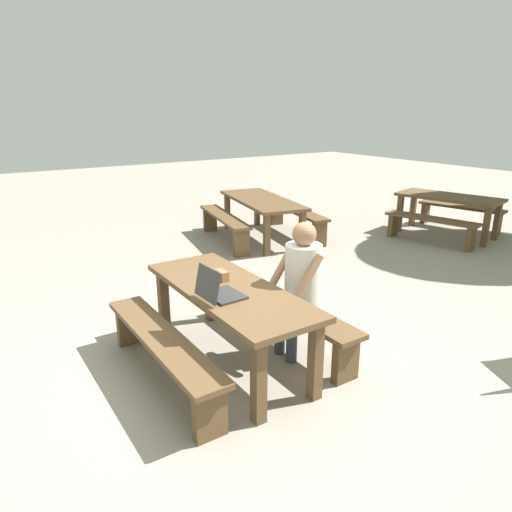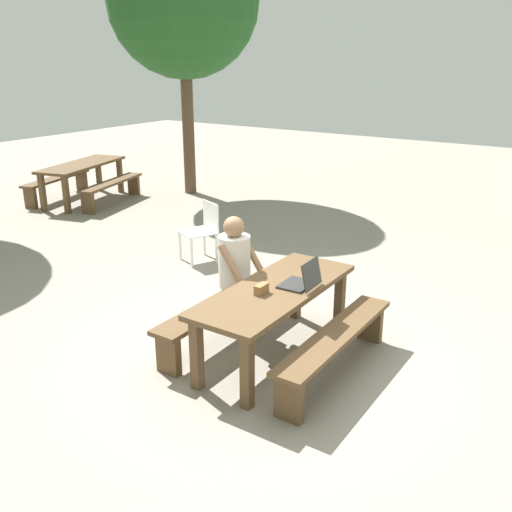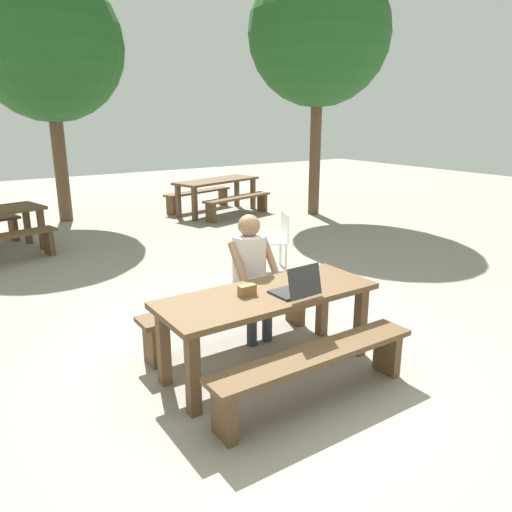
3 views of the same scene
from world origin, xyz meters
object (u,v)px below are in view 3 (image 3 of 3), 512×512
(tree_left, at_px, (319,34))
(small_pouch, at_px, (247,290))
(person_seated, at_px, (251,268))
(tree_right, at_px, (48,46))
(laptop, at_px, (297,288))
(picnic_table_front, at_px, (268,304))
(plastic_chair, at_px, (275,239))
(picnic_table_distant, at_px, (217,185))

(tree_left, bearing_deg, small_pouch, -134.75)
(person_seated, bearing_deg, tree_right, 91.22)
(laptop, xyz_separation_m, tree_left, (4.68, 5.29, 2.92))
(picnic_table_front, bearing_deg, small_pouch, 168.78)
(tree_left, bearing_deg, picnic_table_front, -133.47)
(small_pouch, distance_m, plastic_chair, 2.96)
(plastic_chair, xyz_separation_m, tree_left, (3.11, 2.83, 3.25))
(picnic_table_distant, bearing_deg, plastic_chair, -123.61)
(tree_right, bearing_deg, person_seated, -88.78)
(laptop, relative_size, plastic_chair, 0.41)
(small_pouch, height_order, tree_left, tree_left)
(small_pouch, bearing_deg, picnic_table_front, -11.22)
(picnic_table_front, bearing_deg, person_seated, 69.60)
(person_seated, xyz_separation_m, plastic_chair, (1.51, 1.67, -0.28))
(laptop, bearing_deg, small_pouch, -36.20)
(small_pouch, height_order, person_seated, person_seated)
(picnic_table_front, height_order, laptop, laptop)
(person_seated, height_order, tree_left, tree_left)
(laptop, xyz_separation_m, plastic_chair, (1.58, 2.46, -0.32))
(tree_right, bearing_deg, plastic_chair, -72.19)
(picnic_table_front, distance_m, tree_right, 7.92)
(person_seated, bearing_deg, plastic_chair, 47.90)
(picnic_table_front, xyz_separation_m, plastic_chair, (1.73, 2.27, -0.15))
(laptop, xyz_separation_m, person_seated, (0.07, 0.79, -0.05))
(person_seated, distance_m, tree_left, 7.10)
(picnic_table_front, bearing_deg, tree_left, 46.53)
(plastic_chair, bearing_deg, person_seated, -17.08)
(small_pouch, relative_size, picnic_table_distant, 0.07)
(tree_left, distance_m, tree_right, 5.30)
(picnic_table_front, xyz_separation_m, tree_right, (0.08, 7.42, 2.79))
(picnic_table_front, height_order, person_seated, person_seated)
(small_pouch, relative_size, tree_right, 0.03)
(picnic_table_distant, bearing_deg, tree_right, 145.86)
(laptop, distance_m, person_seated, 0.80)
(picnic_table_front, relative_size, tree_right, 0.39)
(laptop, distance_m, tree_right, 8.05)
(picnic_table_front, relative_size, plastic_chair, 2.31)
(laptop, height_order, tree_left, tree_left)
(picnic_table_distant, bearing_deg, person_seated, -131.61)
(laptop, height_order, picnic_table_distant, laptop)
(person_seated, relative_size, plastic_chair, 1.51)
(person_seated, height_order, picnic_table_distant, person_seated)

